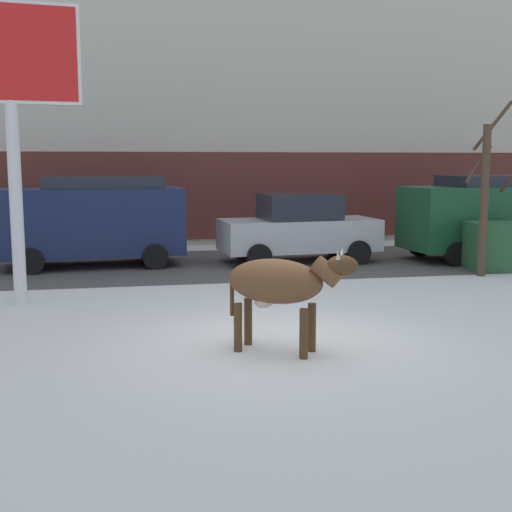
{
  "coord_description": "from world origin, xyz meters",
  "views": [
    {
      "loc": [
        -2.26,
        -9.54,
        2.7
      ],
      "look_at": [
        -0.11,
        1.55,
        1.1
      ],
      "focal_mm": 46.98,
      "sensor_mm": 36.0,
      "label": 1
    }
  ],
  "objects": [
    {
      "name": "car_silver_sedan",
      "position": [
        2.29,
        7.88,
        0.91
      ],
      "size": [
        4.32,
        2.24,
        1.84
      ],
      "color": "#B7BABF",
      "rests_on": "ground"
    },
    {
      "name": "car_darkgreen_van",
      "position": [
        7.56,
        7.42,
        1.24
      ],
      "size": [
        4.73,
        2.4,
        2.32
      ],
      "color": "#194C2D",
      "rests_on": "ground"
    },
    {
      "name": "road_strip",
      "position": [
        0.0,
        7.83,
        0.0
      ],
      "size": [
        60.0,
        5.6,
        0.01
      ],
      "primitive_type": "cube",
      "color": "#514F4C",
      "rests_on": "ground"
    },
    {
      "name": "ground_plane",
      "position": [
        0.0,
        0.0,
        0.0
      ],
      "size": [
        120.0,
        120.0,
        0.0
      ],
      "primitive_type": "plane",
      "color": "white"
    },
    {
      "name": "cow_brown",
      "position": [
        -0.16,
        -0.48,
        0.99
      ],
      "size": [
        1.82,
        1.36,
        1.54
      ],
      "color": "brown",
      "rests_on": "ground"
    },
    {
      "name": "pedestrian_by_cars",
      "position": [
        -3.56,
        10.67,
        0.88
      ],
      "size": [
        0.36,
        0.24,
        1.73
      ],
      "color": "#282833",
      "rests_on": "ground"
    },
    {
      "name": "building_facade",
      "position": [
        0.0,
        15.03,
        6.48
      ],
      "size": [
        44.0,
        6.1,
        13.0
      ],
      "color": "beige",
      "rests_on": "ground"
    },
    {
      "name": "bare_tree_far_back",
      "position": [
        6.03,
        4.88,
        1.96
      ],
      "size": [
        1.12,
        1.38,
        4.1
      ],
      "color": "#4C3828",
      "rests_on": "ground"
    },
    {
      "name": "car_navy_van",
      "position": [
        -3.12,
        8.17,
        1.24
      ],
      "size": [
        4.73,
        2.4,
        2.32
      ],
      "color": "#19234C",
      "rests_on": "ground"
    },
    {
      "name": "billboard",
      "position": [
        -4.28,
        3.58,
        4.31
      ],
      "size": [
        2.53,
        0.49,
        5.56
      ],
      "color": "silver",
      "rests_on": "ground"
    },
    {
      "name": "dumpster",
      "position": [
        6.97,
        5.6,
        0.6
      ],
      "size": [
        1.85,
        1.35,
        1.2
      ],
      "primitive_type": "cube",
      "rotation": [
        0.0,
        0.0,
        -0.16
      ],
      "color": "#285633",
      "rests_on": "ground"
    },
    {
      "name": "pedestrian_near_billboard",
      "position": [
        -4.03,
        10.67,
        0.88
      ],
      "size": [
        0.36,
        0.24,
        1.73
      ],
      "color": "#282833",
      "rests_on": "ground"
    },
    {
      "name": "pedestrian_far_left",
      "position": [
        7.5,
        10.67,
        0.88
      ],
      "size": [
        0.36,
        0.24,
        1.73
      ],
      "color": "#282833",
      "rests_on": "ground"
    }
  ]
}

